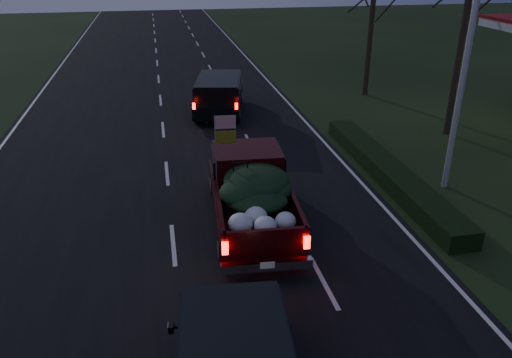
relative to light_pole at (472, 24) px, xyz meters
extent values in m
plane|color=black|center=(-9.50, -2.00, -5.48)|extent=(120.00, 120.00, 0.00)
cube|color=black|center=(-9.50, -2.00, -5.47)|extent=(14.00, 120.00, 0.02)
cube|color=black|center=(-1.70, 1.00, -5.18)|extent=(1.00, 10.00, 0.60)
cylinder|color=silver|center=(0.00, 0.00, -0.98)|extent=(0.20, 0.20, 9.00)
cylinder|color=black|center=(3.00, 5.00, -1.23)|extent=(0.28, 0.28, 8.50)
cylinder|color=black|center=(2.00, 12.00, -1.98)|extent=(0.28, 0.28, 7.00)
cube|color=#330609|center=(-7.10, -1.11, -4.81)|extent=(2.58, 5.69, 0.61)
cube|color=#330609|center=(-7.04, -0.11, -3.98)|extent=(2.17, 1.91, 1.00)
cube|color=black|center=(-7.04, -0.11, -3.87)|extent=(2.27, 1.80, 0.61)
cube|color=#330609|center=(-7.20, -2.55, -4.48)|extent=(2.25, 3.24, 0.07)
ellipsoid|color=black|center=(-7.11, -2.00, -3.98)|extent=(1.90, 2.11, 0.67)
cylinder|color=gray|center=(-8.10, -1.05, -3.20)|extent=(0.03, 0.03, 2.23)
cube|color=red|center=(-7.80, -1.07, -2.28)|extent=(0.58, 0.06, 0.38)
cube|color=gold|center=(-7.80, -1.07, -2.72)|extent=(0.58, 0.06, 0.38)
cube|color=black|center=(-6.58, 10.22, -4.82)|extent=(3.14, 5.48, 0.64)
cube|color=black|center=(-6.63, 9.96, -4.08)|extent=(2.73, 4.09, 0.86)
cube|color=black|center=(-6.63, 9.96, -4.00)|extent=(2.81, 4.00, 0.52)
cube|color=black|center=(-9.68, -6.72, -4.33)|extent=(0.12, 0.22, 0.16)
camera|label=1|loc=(-9.54, -14.17, 2.09)|focal=35.00mm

